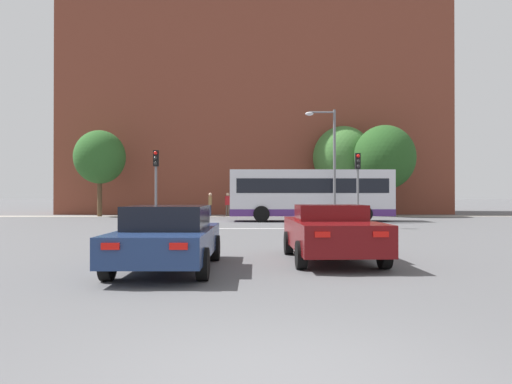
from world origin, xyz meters
name	(u,v)px	position (x,y,z in m)	size (l,w,h in m)	color
ground_plane	(279,380)	(0.00, 0.00, 0.00)	(400.00, 400.00, 0.00)	#545456
stop_line_strip	(254,228)	(0.00, 20.21, 0.00)	(7.56, 0.30, 0.01)	silver
far_pavement	(252,216)	(0.00, 34.71, 0.01)	(68.40, 2.50, 0.01)	gray
brick_civic_building	(255,97)	(0.31, 43.51, 11.12)	(34.84, 11.65, 24.25)	brown
car_saloon_left	(168,237)	(-2.05, 6.63, 0.73)	(2.10, 4.82, 1.41)	navy
car_roadster_right	(331,232)	(1.80, 8.03, 0.71)	(2.15, 4.59, 1.40)	#600C0F
bus_crossing_lead	(310,194)	(3.67, 27.22, 1.74)	(10.20, 2.64, 3.23)	silver
traffic_light_near_right	(358,177)	(5.20, 20.40, 2.55)	(0.26, 0.31, 3.75)	slate
traffic_light_near_left	(156,176)	(-4.91, 20.54, 2.63)	(0.26, 0.31, 3.90)	slate
street_lamp_junction	(329,154)	(4.57, 25.34, 4.15)	(1.84, 0.36, 6.78)	slate
pedestrian_waiting	(210,202)	(-3.25, 34.35, 1.09)	(0.26, 0.41, 1.84)	#333851
pedestrian_walking_east	(228,202)	(-1.92, 34.78, 1.10)	(0.43, 0.29, 1.85)	brown
tree_by_building	(343,158)	(7.56, 36.72, 4.77)	(4.96, 4.96, 7.39)	#4C3823
tree_kerbside	(100,157)	(-11.84, 34.42, 4.61)	(3.95, 3.95, 6.70)	#4C3823
tree_distant	(384,158)	(10.32, 34.20, 4.59)	(4.80, 4.80, 7.12)	#4C3823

